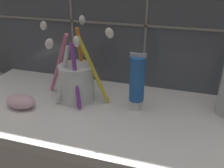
# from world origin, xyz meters

# --- Properties ---
(sink_counter) EXTENTS (0.77, 0.30, 0.02)m
(sink_counter) POSITION_xyz_m (0.00, 0.00, 0.01)
(sink_counter) COLOR white
(sink_counter) RESTS_ON ground
(tile_wall_backsplash) EXTENTS (0.87, 0.02, 0.47)m
(tile_wall_backsplash) POSITION_xyz_m (0.00, 0.15, 0.23)
(tile_wall_backsplash) COLOR #4C515B
(tile_wall_backsplash) RESTS_ON ground
(toothbrush_cup) EXTENTS (0.19, 0.11, 0.19)m
(toothbrush_cup) POSITION_xyz_m (-0.11, 0.03, 0.07)
(toothbrush_cup) COLOR silver
(toothbrush_cup) RESTS_ON sink_counter
(toothpaste_tube) EXTENTS (0.03, 0.03, 0.13)m
(toothpaste_tube) POSITION_xyz_m (0.03, 0.03, 0.08)
(toothpaste_tube) COLOR white
(toothpaste_tube) RESTS_ON sink_counter
(soap_bar) EXTENTS (0.07, 0.04, 0.03)m
(soap_bar) POSITION_xyz_m (-0.22, -0.04, 0.03)
(soap_bar) COLOR #DBB2C6
(soap_bar) RESTS_ON sink_counter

